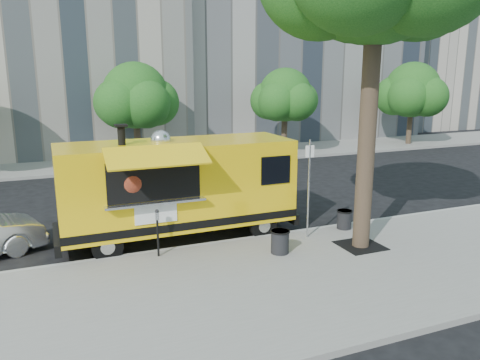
# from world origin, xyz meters

# --- Properties ---
(ground) EXTENTS (120.00, 120.00, 0.00)m
(ground) POSITION_xyz_m (0.00, 0.00, 0.00)
(ground) COLOR black
(ground) RESTS_ON ground
(sidewalk) EXTENTS (60.00, 6.00, 0.15)m
(sidewalk) POSITION_xyz_m (0.00, -4.00, 0.07)
(sidewalk) COLOR gray
(sidewalk) RESTS_ON ground
(curb) EXTENTS (60.00, 0.14, 0.16)m
(curb) POSITION_xyz_m (0.00, -0.93, 0.07)
(curb) COLOR #999993
(curb) RESTS_ON ground
(far_sidewalk) EXTENTS (60.00, 5.00, 0.15)m
(far_sidewalk) POSITION_xyz_m (0.00, 13.50, 0.07)
(far_sidewalk) COLOR gray
(far_sidewalk) RESTS_ON ground
(building_mid) EXTENTS (20.00, 14.00, 20.00)m
(building_mid) POSITION_xyz_m (12.00, 23.00, 10.00)
(building_mid) COLOR gray
(building_mid) RESTS_ON ground
(building_right) EXTENTS (16.00, 12.00, 16.00)m
(building_right) POSITION_xyz_m (30.00, 24.00, 8.00)
(building_right) COLOR #BEAF9E
(building_right) RESTS_ON ground
(tree_well) EXTENTS (1.20, 1.20, 0.02)m
(tree_well) POSITION_xyz_m (2.60, -2.80, 0.15)
(tree_well) COLOR black
(tree_well) RESTS_ON sidewalk
(far_tree_b) EXTENTS (3.60, 3.60, 5.50)m
(far_tree_b) POSITION_xyz_m (-1.00, 12.70, 3.83)
(far_tree_b) COLOR #33261C
(far_tree_b) RESTS_ON far_sidewalk
(far_tree_c) EXTENTS (3.24, 3.24, 5.21)m
(far_tree_c) POSITION_xyz_m (8.00, 12.40, 3.72)
(far_tree_c) COLOR #33261C
(far_tree_c) RESTS_ON far_sidewalk
(far_tree_d) EXTENTS (3.78, 3.78, 5.64)m
(far_tree_d) POSITION_xyz_m (18.00, 12.60, 3.89)
(far_tree_d) COLOR #33261C
(far_tree_d) RESTS_ON far_sidewalk
(sign_post) EXTENTS (0.28, 0.06, 3.00)m
(sign_post) POSITION_xyz_m (1.55, -1.55, 1.85)
(sign_post) COLOR silver
(sign_post) RESTS_ON sidewalk
(parking_meter) EXTENTS (0.11, 0.11, 1.33)m
(parking_meter) POSITION_xyz_m (-3.00, -1.35, 0.98)
(parking_meter) COLOR black
(parking_meter) RESTS_ON sidewalk
(food_truck) EXTENTS (7.30, 3.40, 3.60)m
(food_truck) POSITION_xyz_m (-2.03, 0.17, 1.69)
(food_truck) COLOR yellow
(food_truck) RESTS_ON ground
(trash_bin_left) EXTENTS (0.50, 0.50, 0.60)m
(trash_bin_left) POSITION_xyz_m (3.06, -1.30, 0.47)
(trash_bin_left) COLOR black
(trash_bin_left) RESTS_ON sidewalk
(trash_bin_right) EXTENTS (0.54, 0.54, 0.65)m
(trash_bin_right) POSITION_xyz_m (0.18, -2.40, 0.50)
(trash_bin_right) COLOR black
(trash_bin_right) RESTS_ON sidewalk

